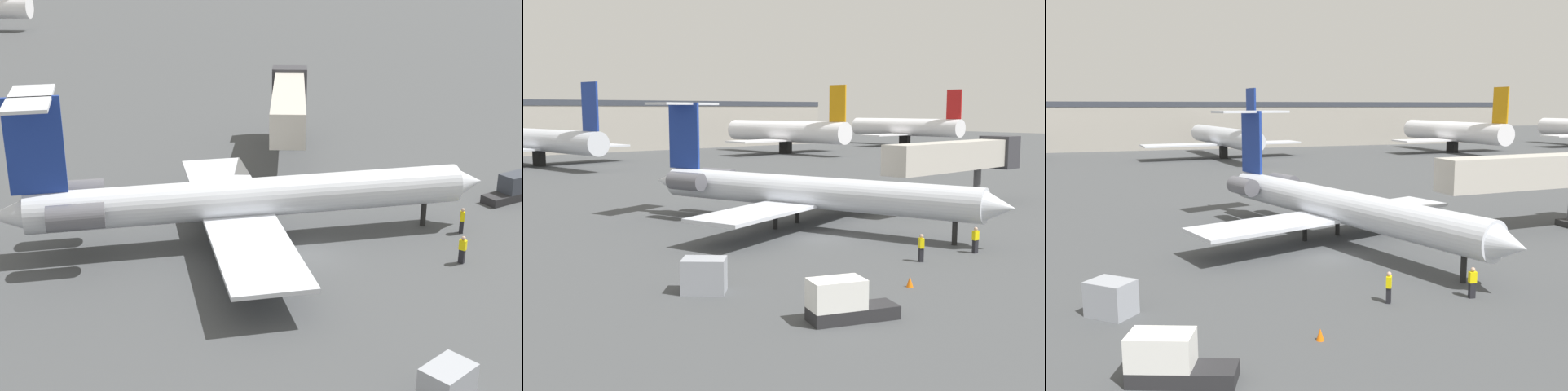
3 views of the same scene
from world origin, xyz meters
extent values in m
cube|color=#424447|center=(0.00, 0.00, -0.05)|extent=(400.00, 400.00, 0.10)
cylinder|color=silver|center=(1.88, 3.31, 2.83)|extent=(10.65, 26.39, 2.44)
cone|color=silver|center=(6.30, -10.27, 2.83)|extent=(2.88, 2.81, 2.32)
cone|color=silver|center=(-2.56, 16.99, 2.83)|extent=(2.77, 3.11, 2.07)
cube|color=silver|center=(7.14, 6.07, 1.91)|extent=(11.10, 7.35, 0.24)
cube|color=silver|center=(-3.99, 2.46, 1.91)|extent=(11.10, 7.35, 0.24)
cylinder|color=#595960|center=(0.66, 13.93, 3.23)|extent=(2.42, 3.51, 1.50)
cylinder|color=#595960|center=(-3.37, 12.62, 3.23)|extent=(2.42, 3.51, 1.50)
cube|color=navy|center=(-1.97, 15.18, 6.88)|extent=(1.22, 3.12, 5.65)
cube|color=silver|center=(-1.97, 15.18, 9.61)|extent=(7.21, 4.38, 0.20)
cylinder|color=black|center=(5.43, -7.60, 0.81)|extent=(0.36, 0.36, 1.61)
cylinder|color=black|center=(2.79, 5.71, 0.81)|extent=(0.36, 0.36, 1.61)
cylinder|color=black|center=(-0.26, 4.72, 0.81)|extent=(0.36, 0.36, 1.61)
cube|color=#B7B2A8|center=(18.51, 2.23, 4.90)|extent=(17.69, 3.66, 2.60)
cube|color=black|center=(4.41, -9.93, 0.42)|extent=(0.34, 0.27, 0.85)
cube|color=yellow|center=(4.41, -9.93, 1.15)|extent=(0.42, 0.30, 0.60)
sphere|color=tan|center=(4.41, -9.93, 1.57)|extent=(0.24, 0.24, 0.24)
cube|color=black|center=(-0.17, -9.25, 0.42)|extent=(0.38, 0.40, 0.85)
cube|color=yellow|center=(-0.17, -9.25, 1.15)|extent=(0.44, 0.48, 0.60)
sphere|color=tan|center=(-0.17, -9.25, 1.57)|extent=(0.24, 0.24, 0.24)
cube|color=#262628|center=(-11.11, -14.27, 0.30)|extent=(4.24, 2.66, 0.60)
cube|color=white|center=(-11.86, -14.01, 1.25)|extent=(2.73, 2.12, 1.30)
cube|color=#999EA8|center=(-13.82, -6.52, 0.87)|extent=(2.63, 2.57, 1.74)
cone|color=orange|center=(-5.08, -12.46, 0.28)|extent=(0.36, 0.36, 0.55)
cube|color=#9E998E|center=(0.00, 108.26, 5.53)|extent=(175.25, 24.15, 11.05)
cube|color=#333842|center=(0.00, 96.39, 10.45)|extent=(175.25, 0.60, 1.20)
cylinder|color=silver|center=(4.86, 72.47, 4.20)|extent=(8.34, 36.73, 3.60)
cube|color=navy|center=(6.98, 56.32, 9.50)|extent=(0.82, 4.01, 7.00)
cube|color=silver|center=(4.86, 72.47, 2.80)|extent=(31.24, 9.95, 0.30)
cube|color=black|center=(4.86, 72.47, 1.20)|extent=(1.20, 2.80, 2.40)
cylinder|color=white|center=(55.00, 70.38, 4.56)|extent=(6.92, 32.79, 4.32)
cube|color=orange|center=(56.14, 56.15, 10.22)|extent=(0.62, 4.01, 7.00)
cube|color=white|center=(55.00, 70.38, 2.80)|extent=(27.74, 8.18, 0.30)
cube|color=black|center=(55.00, 70.38, 1.20)|extent=(1.20, 2.80, 2.40)
camera|label=1|loc=(-39.02, -1.58, 18.11)|focal=49.14mm
camera|label=2|loc=(-30.77, -33.44, 9.15)|focal=44.50mm
camera|label=3|loc=(-12.60, -33.65, 10.15)|focal=37.53mm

